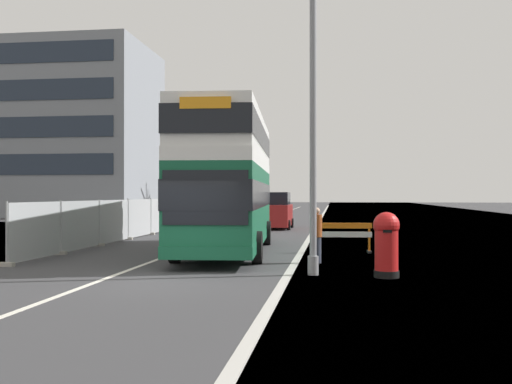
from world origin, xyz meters
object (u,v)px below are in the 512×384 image
object	(u,v)px
double_decker_bus	(229,181)
car_receding_mid	(233,208)
pedestrian_at_kerb	(317,235)
roadworks_barrier	(344,234)
lamppost_foreground	(313,123)
red_pillar_postbox	(386,242)
car_oncoming_near	(275,212)
car_receding_far	(254,207)

from	to	relation	value
double_decker_bus	car_receding_mid	world-z (taller)	double_decker_bus
car_receding_mid	pedestrian_at_kerb	bearing A→B (deg)	-74.52
roadworks_barrier	car_receding_mid	bearing A→B (deg)	109.71
lamppost_foreground	red_pillar_postbox	world-z (taller)	lamppost_foreground
double_decker_bus	car_oncoming_near	bearing A→B (deg)	89.01
car_oncoming_near	pedestrian_at_kerb	xyz separation A→B (m)	(3.06, -17.60, -0.19)
pedestrian_at_kerb	car_receding_mid	bearing A→B (deg)	105.48
double_decker_bus	car_receding_mid	bearing A→B (deg)	99.51
car_oncoming_near	pedestrian_at_kerb	world-z (taller)	car_oncoming_near
double_decker_bus	car_receding_far	distance (m)	32.47
red_pillar_postbox	pedestrian_at_kerb	distance (m)	3.47
roadworks_barrier	car_receding_far	world-z (taller)	car_receding_far
lamppost_foreground	car_receding_mid	xyz separation A→B (m)	(-7.11, 28.42, -2.95)
red_pillar_postbox	pedestrian_at_kerb	xyz separation A→B (m)	(-1.87, 2.92, -0.05)
car_receding_mid	double_decker_bus	bearing A→B (deg)	-80.49
lamppost_foreground	red_pillar_postbox	distance (m)	3.62
red_pillar_postbox	pedestrian_at_kerb	bearing A→B (deg)	122.64
double_decker_bus	roadworks_barrier	size ratio (longest dim) A/B	5.88
car_oncoming_near	car_receding_mid	bearing A→B (deg)	116.60
double_decker_bus	car_oncoming_near	world-z (taller)	double_decker_bus
roadworks_barrier	car_oncoming_near	bearing A→B (deg)	105.51
roadworks_barrier	pedestrian_at_kerb	distance (m)	3.44
pedestrian_at_kerb	double_decker_bus	bearing A→B (deg)	137.94
double_decker_bus	car_receding_far	world-z (taller)	double_decker_bus
roadworks_barrier	car_receding_mid	size ratio (longest dim) A/B	0.49
double_decker_bus	lamppost_foreground	size ratio (longest dim) A/B	1.38
lamppost_foreground	double_decker_bus	bearing A→B (deg)	120.11
roadworks_barrier	car_receding_mid	world-z (taller)	car_receding_mid
car_oncoming_near	red_pillar_postbox	bearing A→B (deg)	-76.49
car_receding_far	pedestrian_at_kerb	distance (m)	35.88
red_pillar_postbox	roadworks_barrier	bearing A→B (deg)	98.79
red_pillar_postbox	lamppost_foreground	bearing A→B (deg)	173.68
double_decker_bus	car_receding_far	xyz separation A→B (m)	(-3.55, 32.23, -1.65)
car_receding_mid	lamppost_foreground	bearing A→B (deg)	-75.95
lamppost_foreground	car_receding_mid	world-z (taller)	lamppost_foreground
car_receding_far	pedestrian_at_kerb	size ratio (longest dim) A/B	2.21
car_oncoming_near	pedestrian_at_kerb	bearing A→B (deg)	-80.14
car_receding_mid	red_pillar_postbox	bearing A→B (deg)	-72.57
car_receding_far	pedestrian_at_kerb	bearing A→B (deg)	-78.97
car_oncoming_near	car_receding_mid	xyz separation A→B (m)	(-4.06, 8.11, 0.01)
roadworks_barrier	car_receding_far	size ratio (longest dim) A/B	0.52
pedestrian_at_kerb	red_pillar_postbox	bearing A→B (deg)	-57.36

